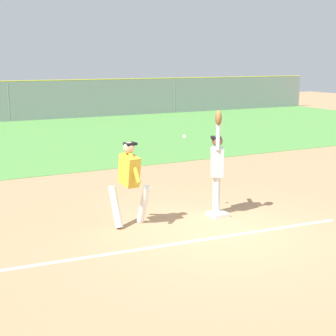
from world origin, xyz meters
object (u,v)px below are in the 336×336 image
baseball (184,137)px  parked_car_silver (166,98)px  first_base (218,214)px  parked_car_black (84,101)px  runner (129,178)px  fielder (217,163)px

baseball → parked_car_silver: bearing=63.3°
first_base → parked_car_black: (5.01, 23.59, 0.63)m
first_base → runner: runner is taller
first_base → parked_car_silver: (10.90, 23.23, 0.63)m
first_base → runner: size_ratio=0.22×
runner → parked_car_silver: (12.83, 22.94, -0.32)m
first_base → runner: bearing=171.4°
runner → baseball: (1.42, 0.29, 0.69)m
parked_car_black → parked_car_silver: same height
parked_car_black → fielder: bearing=-97.6°
parked_car_silver → fielder: bearing=-118.8°
fielder → baseball: (-0.58, 0.40, 0.57)m
parked_car_silver → runner: bearing=-122.9°
runner → baseball: size_ratio=23.24×
fielder → runner: bearing=26.1°
runner → first_base: bearing=-14.4°
parked_car_black → parked_car_silver: size_ratio=1.00×
fielder → parked_car_black: (4.95, 23.41, -0.45)m
baseball → parked_car_silver: (11.41, 22.66, -1.02)m
first_base → baseball: bearing=131.6°
first_base → parked_car_silver: parked_car_silver is taller
runner → parked_car_silver: bearing=54.9°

